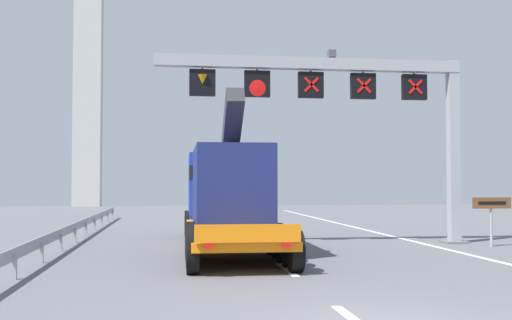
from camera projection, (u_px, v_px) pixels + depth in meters
name	position (u px, v px, depth m)	size (l,w,h in m)	color
lane_markings	(218.00, 218.00, 42.21)	(0.20, 79.21, 0.01)	silver
edge_line_right	(437.00, 247.00, 22.98)	(0.20, 63.00, 0.01)	silver
overhead_lane_gantry	(347.00, 93.00, 24.16)	(12.12, 0.90, 7.47)	#9EA0A5
heavy_haul_truck_orange	(225.00, 193.00, 23.67)	(3.14, 14.09, 5.30)	orange
tourist_info_sign_brown	(492.00, 209.00, 23.12)	(1.49, 0.15, 1.82)	#9EA0A5
guardrail_left	(74.00, 228.00, 24.68)	(0.13, 35.04, 0.76)	#999EA3
bridge_pylon_distant	(89.00, 4.00, 65.16)	(9.00, 2.00, 41.33)	#B7B7B2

